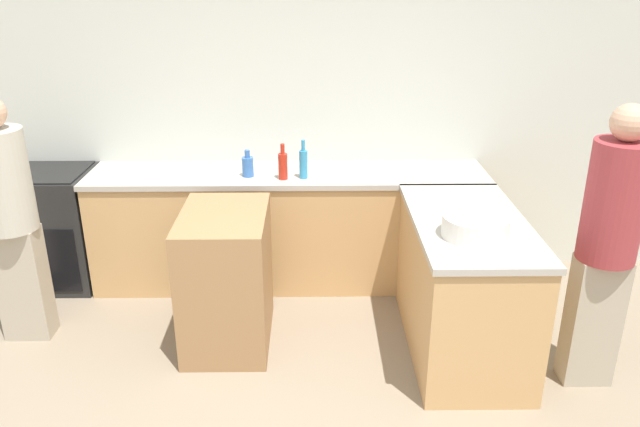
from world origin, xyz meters
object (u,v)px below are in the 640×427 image
at_px(mixing_bowl, 475,226).
at_px(dish_soap_bottle, 303,163).
at_px(person_at_peninsula, 608,240).
at_px(range_oven, 52,228).
at_px(water_bottle_blue, 248,166).
at_px(hot_sauce_bottle, 283,165).
at_px(person_by_range, 9,214).
at_px(island_table, 227,278).

distance_m(mixing_bowl, dish_soap_bottle, 1.45).
height_order(dish_soap_bottle, person_at_peninsula, person_at_peninsula).
xyz_separation_m(range_oven, mixing_bowl, (2.95, -1.19, 0.51)).
relative_size(mixing_bowl, dish_soap_bottle, 1.33).
distance_m(water_bottle_blue, hot_sauce_bottle, 0.27).
xyz_separation_m(person_by_range, person_at_peninsula, (3.56, -0.53, 0.04)).
height_order(water_bottle_blue, hot_sauce_bottle, hot_sauce_bottle).
bearing_deg(water_bottle_blue, hot_sauce_bottle, -14.12).
height_order(mixing_bowl, person_by_range, person_by_range).
bearing_deg(person_by_range, water_bottle_blue, 25.32).
bearing_deg(dish_soap_bottle, island_table, -125.30).
distance_m(hot_sauce_bottle, person_at_peninsula, 2.19).
distance_m(island_table, dish_soap_bottle, 1.03).
xyz_separation_m(range_oven, person_at_peninsula, (3.66, -1.31, 0.47)).
height_order(island_table, mixing_bowl, mixing_bowl).
bearing_deg(mixing_bowl, hot_sauce_bottle, 137.81).
distance_m(water_bottle_blue, person_at_peninsula, 2.44).
height_order(range_oven, mixing_bowl, mixing_bowl).
distance_m(person_by_range, person_at_peninsula, 3.60).
xyz_separation_m(island_table, hot_sauce_bottle, (0.35, 0.68, 0.55)).
bearing_deg(person_by_range, dish_soap_bottle, 18.99).
bearing_deg(person_by_range, hot_sauce_bottle, 19.94).
relative_size(dish_soap_bottle, hot_sauce_bottle, 1.09).
bearing_deg(island_table, water_bottle_blue, 83.14).
relative_size(water_bottle_blue, person_at_peninsula, 0.12).
relative_size(island_table, mixing_bowl, 2.38).
bearing_deg(person_at_peninsula, mixing_bowl, 170.61).
xyz_separation_m(water_bottle_blue, person_at_peninsula, (2.12, -1.22, -0.06)).
xyz_separation_m(island_table, mixing_bowl, (1.49, -0.35, 0.51)).
height_order(island_table, dish_soap_bottle, dish_soap_bottle).
distance_m(water_bottle_blue, person_by_range, 1.60).
height_order(range_oven, island_table, range_oven).
relative_size(hot_sauce_bottle, person_by_range, 0.16).
bearing_deg(hot_sauce_bottle, range_oven, 175.09).
height_order(mixing_bowl, water_bottle_blue, water_bottle_blue).
bearing_deg(mixing_bowl, island_table, 166.75).
bearing_deg(island_table, hot_sauce_bottle, 62.90).
bearing_deg(range_oven, hot_sauce_bottle, -4.91).
relative_size(island_table, hot_sauce_bottle, 3.44).
xyz_separation_m(mixing_bowl, person_at_peninsula, (0.71, -0.12, -0.04)).
distance_m(range_oven, person_at_peninsula, 3.92).
distance_m(mixing_bowl, water_bottle_blue, 1.78).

